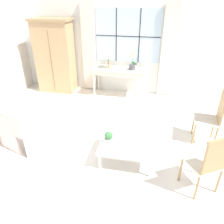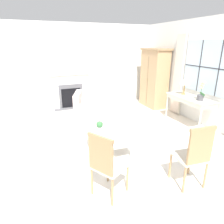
{
  "view_description": "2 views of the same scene",
  "coord_description": "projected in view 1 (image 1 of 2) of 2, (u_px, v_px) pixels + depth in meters",
  "views": [
    {
      "loc": [
        0.77,
        -2.94,
        2.62
      ],
      "look_at": [
        0.14,
        0.19,
        0.83
      ],
      "focal_mm": 35.0,
      "sensor_mm": 36.0,
      "label": 1
    },
    {
      "loc": [
        3.89,
        -1.27,
        2.16
      ],
      "look_at": [
        0.18,
        0.23,
        0.78
      ],
      "focal_mm": 32.0,
      "sensor_mm": 36.0,
      "label": 2
    }
  ],
  "objects": [
    {
      "name": "ground_plane",
      "position": [
        102.0,
        157.0,
        3.93
      ],
      "size": [
        14.0,
        14.0,
        0.0
      ],
      "primitive_type": "plane",
      "color": "silver"
    },
    {
      "name": "wall_back_windowed",
      "position": [
        128.0,
        43.0,
        5.84
      ],
      "size": [
        7.2,
        0.14,
        2.8
      ],
      "color": "silver",
      "rests_on": "ground_plane"
    },
    {
      "name": "armoire",
      "position": [
        55.0,
        57.0,
        6.08
      ],
      "size": [
        1.08,
        0.59,
        2.0
      ],
      "color": "tan",
      "rests_on": "ground_plane"
    },
    {
      "name": "console_table",
      "position": [
        119.0,
        72.0,
        5.89
      ],
      "size": [
        1.38,
        0.56,
        0.78
      ],
      "color": "beige",
      "rests_on": "ground_plane"
    },
    {
      "name": "table_lamp",
      "position": [
        109.0,
        54.0,
        5.74
      ],
      "size": [
        0.3,
        0.3,
        0.46
      ],
      "color": "#9E7F47",
      "rests_on": "console_table"
    },
    {
      "name": "potted_orchid",
      "position": [
        133.0,
        62.0,
        5.69
      ],
      "size": [
        0.21,
        0.17,
        0.51
      ],
      "color": "#4C4C51",
      "rests_on": "console_table"
    },
    {
      "name": "armchair_upholstered",
      "position": [
        27.0,
        128.0,
        4.26
      ],
      "size": [
        1.13,
        1.14,
        0.81
      ],
      "color": "beige",
      "rests_on": "ground_plane"
    },
    {
      "name": "side_chair_wooden",
      "position": [
        214.0,
        115.0,
        4.04
      ],
      "size": [
        0.48,
        0.48,
        1.06
      ],
      "color": "beige",
      "rests_on": "ground_plane"
    },
    {
      "name": "accent_chair_wooden",
      "position": [
        209.0,
        161.0,
        2.98
      ],
      "size": [
        0.6,
        0.6,
        1.03
      ],
      "color": "beige",
      "rests_on": "ground_plane"
    },
    {
      "name": "coffee_table",
      "position": [
        128.0,
        144.0,
        3.71
      ],
      "size": [
        0.93,
        0.78,
        0.37
      ],
      "color": "silver",
      "rests_on": "ground_plane"
    },
    {
      "name": "potted_plant_small",
      "position": [
        109.0,
        137.0,
        3.65
      ],
      "size": [
        0.14,
        0.14,
        0.21
      ],
      "color": "#BCB7AD",
      "rests_on": "coffee_table"
    },
    {
      "name": "pillar_candle",
      "position": [
        135.0,
        138.0,
        3.71
      ],
      "size": [
        0.11,
        0.11,
        0.13
      ],
      "color": "silver",
      "rests_on": "coffee_table"
    }
  ]
}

